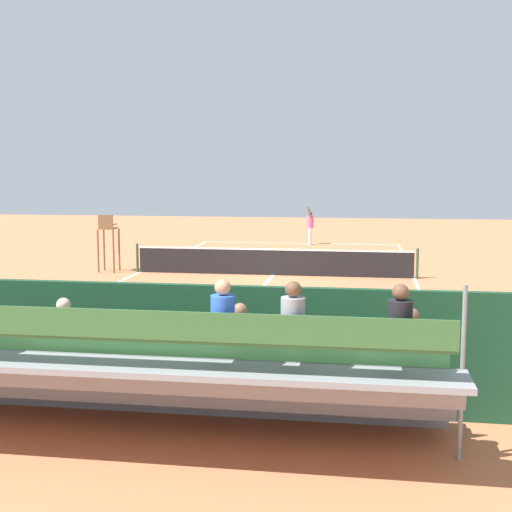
% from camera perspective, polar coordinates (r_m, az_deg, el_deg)
% --- Properties ---
extents(ground_plane, '(60.00, 60.00, 0.00)m').
position_cam_1_polar(ground_plane, '(25.02, 1.40, -1.60)').
color(ground_plane, '#CC7047').
extents(court_line_markings, '(10.10, 22.20, 0.01)m').
position_cam_1_polar(court_line_markings, '(25.06, 1.41, -1.58)').
color(court_line_markings, white).
rests_on(court_line_markings, ground).
extents(tennis_net, '(10.30, 0.10, 1.07)m').
position_cam_1_polar(tennis_net, '(24.95, 1.41, -0.46)').
color(tennis_net, black).
rests_on(tennis_net, ground).
extents(backdrop_wall, '(18.00, 0.16, 2.00)m').
position_cam_1_polar(backdrop_wall, '(11.35, -7.82, -7.26)').
color(backdrop_wall, '#194228').
rests_on(backdrop_wall, ground).
extents(bleacher_stand, '(9.06, 2.40, 2.48)m').
position_cam_1_polar(bleacher_stand, '(10.04, -9.47, -9.33)').
color(bleacher_stand, gray).
rests_on(bleacher_stand, ground).
extents(umpire_chair, '(0.67, 0.67, 2.14)m').
position_cam_1_polar(umpire_chair, '(26.31, -12.13, 1.56)').
color(umpire_chair, brown).
rests_on(umpire_chair, ground).
extents(courtside_bench, '(1.80, 0.40, 0.93)m').
position_cam_1_polar(courtside_bench, '(11.77, 3.09, -8.90)').
color(courtside_bench, '#234C2D').
rests_on(courtside_bench, ground).
extents(equipment_bag, '(0.90, 0.36, 0.36)m').
position_cam_1_polar(equipment_bag, '(12.01, -4.53, -10.48)').
color(equipment_bag, '#B22D2D').
rests_on(equipment_bag, ground).
extents(tennis_player, '(0.39, 0.54, 1.93)m').
position_cam_1_polar(tennis_player, '(35.32, 4.49, 2.61)').
color(tennis_player, white).
rests_on(tennis_player, ground).
extents(tennis_racket, '(0.35, 0.58, 0.03)m').
position_cam_1_polar(tennis_racket, '(35.55, 3.57, 1.03)').
color(tennis_racket, black).
rests_on(tennis_racket, ground).
extents(tennis_ball_near, '(0.07, 0.07, 0.07)m').
position_cam_1_polar(tennis_ball_near, '(33.40, 1.71, 0.67)').
color(tennis_ball_near, '#CCDB33').
rests_on(tennis_ball_near, ground).
extents(tennis_ball_far, '(0.07, 0.07, 0.07)m').
position_cam_1_polar(tennis_ball_far, '(33.92, 4.81, 0.75)').
color(tennis_ball_far, '#CCDB33').
rests_on(tennis_ball_far, ground).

